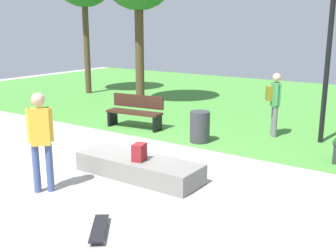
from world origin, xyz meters
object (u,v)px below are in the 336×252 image
object	(u,v)px
lamp_post	(330,33)
concrete_ledge	(139,167)
skateboard_by_ledge	(99,228)
trash_bin	(200,127)
backpack_on_ledge	(139,152)
pedestrian_with_backpack	(274,99)
park_bench_far_right	(135,111)
skater_performing_trick	(41,135)

from	to	relation	value
lamp_post	concrete_ledge	bearing A→B (deg)	-117.06
skateboard_by_ledge	trash_bin	size ratio (longest dim) A/B	0.99
concrete_ledge	skateboard_by_ledge	xyz separation A→B (m)	(0.90, -2.03, -0.12)
backpack_on_ledge	lamp_post	world-z (taller)	lamp_post
concrete_ledge	pedestrian_with_backpack	distance (m)	4.46
concrete_ledge	park_bench_far_right	size ratio (longest dim) A/B	1.53
skateboard_by_ledge	park_bench_far_right	world-z (taller)	park_bench_far_right
concrete_ledge	skater_performing_trick	world-z (taller)	skater_performing_trick
backpack_on_ledge	skater_performing_trick	distance (m)	1.79
skater_performing_trick	backpack_on_ledge	bearing A→B (deg)	54.16
skater_performing_trick	trash_bin	distance (m)	4.31
concrete_ledge	pedestrian_with_backpack	xyz separation A→B (m)	(1.05, 4.26, 0.80)
concrete_ledge	backpack_on_ledge	distance (m)	0.37
concrete_ledge	backpack_on_ledge	bearing A→B (deg)	-44.23
backpack_on_ledge	pedestrian_with_backpack	size ratio (longest dim) A/B	0.20
lamp_post	pedestrian_with_backpack	bearing A→B (deg)	-174.04
skateboard_by_ledge	pedestrian_with_backpack	bearing A→B (deg)	88.60
concrete_ledge	lamp_post	bearing A→B (deg)	62.94
skateboard_by_ledge	skater_performing_trick	bearing A→B (deg)	163.38
park_bench_far_right	trash_bin	xyz separation A→B (m)	(2.22, -0.25, -0.10)
concrete_ledge	trash_bin	size ratio (longest dim) A/B	3.28
backpack_on_ledge	skater_performing_trick	world-z (taller)	skater_performing_trick
backpack_on_ledge	trash_bin	world-z (taller)	trash_bin
concrete_ledge	skateboard_by_ledge	size ratio (longest dim) A/B	3.32
concrete_ledge	park_bench_far_right	xyz separation A→B (m)	(-2.45, 2.97, 0.30)
concrete_ledge	skateboard_by_ledge	world-z (taller)	concrete_ledge
skateboard_by_ledge	park_bench_far_right	bearing A→B (deg)	123.84
skateboard_by_ledge	backpack_on_ledge	bearing A→B (deg)	112.52
concrete_ledge	lamp_post	world-z (taller)	lamp_post
concrete_ledge	lamp_post	size ratio (longest dim) A/B	0.58
lamp_post	trash_bin	world-z (taller)	lamp_post
pedestrian_with_backpack	skateboard_by_ledge	bearing A→B (deg)	-91.40
skater_performing_trick	park_bench_far_right	distance (m)	4.75
skateboard_by_ledge	trash_bin	bearing A→B (deg)	103.44
trash_bin	pedestrian_with_backpack	world-z (taller)	pedestrian_with_backpack
concrete_ledge	skater_performing_trick	bearing A→B (deg)	-121.31
skater_performing_trick	skateboard_by_ledge	size ratio (longest dim) A/B	2.29
backpack_on_ledge	park_bench_far_right	world-z (taller)	park_bench_far_right
skater_performing_trick	pedestrian_with_backpack	size ratio (longest dim) A/B	1.06
skateboard_by_ledge	park_bench_far_right	distance (m)	6.03
park_bench_far_right	lamp_post	bearing A→B (deg)	16.71
backpack_on_ledge	lamp_post	size ratio (longest dim) A/B	0.07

